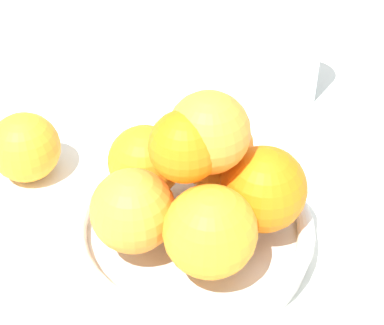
{
  "coord_description": "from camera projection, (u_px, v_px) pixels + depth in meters",
  "views": [
    {
      "loc": [
        0.37,
        -0.27,
        0.48
      ],
      "look_at": [
        0.0,
        0.0,
        0.11
      ],
      "focal_mm": 60.0,
      "sensor_mm": 36.0,
      "label": 1
    }
  ],
  "objects": [
    {
      "name": "drinking_glass",
      "position": [
        290.0,
        54.0,
        0.83
      ],
      "size": [
        0.08,
        0.08,
        0.13
      ],
      "primitive_type": "cylinder",
      "color": "silver",
      "rests_on": "ground_plane"
    },
    {
      "name": "ground_plane",
      "position": [
        192.0,
        245.0,
        0.65
      ],
      "size": [
        4.0,
        4.0,
        0.0
      ],
      "primitive_type": "plane",
      "color": "silver"
    },
    {
      "name": "stray_orange",
      "position": [
        25.0,
        147.0,
        0.71
      ],
      "size": [
        0.08,
        0.08,
        0.08
      ],
      "primitive_type": "sphere",
      "color": "orange",
      "rests_on": "ground_plane"
    },
    {
      "name": "fruit_bowl",
      "position": [
        192.0,
        232.0,
        0.64
      ],
      "size": [
        0.24,
        0.24,
        0.04
      ],
      "color": "silver",
      "rests_on": "ground_plane"
    },
    {
      "name": "orange_pile",
      "position": [
        198.0,
        178.0,
        0.6
      ],
      "size": [
        0.2,
        0.19,
        0.14
      ],
      "color": "orange",
      "rests_on": "fruit_bowl"
    }
  ]
}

